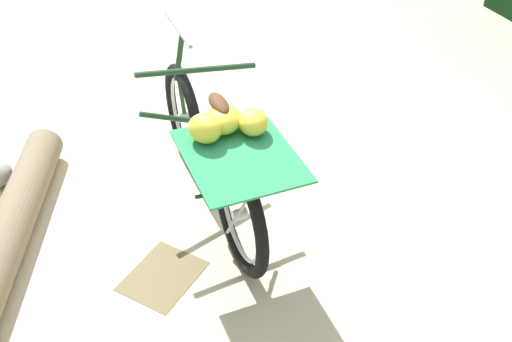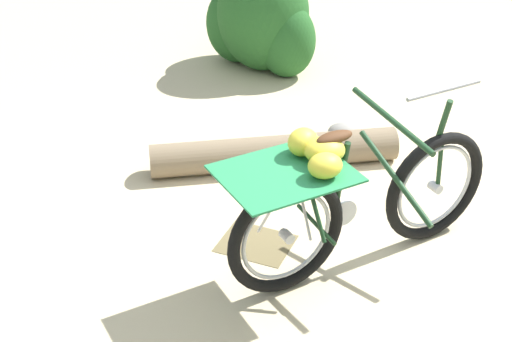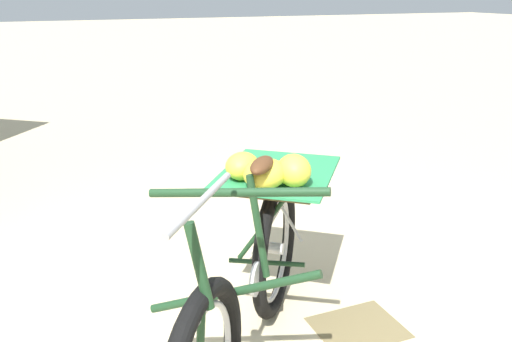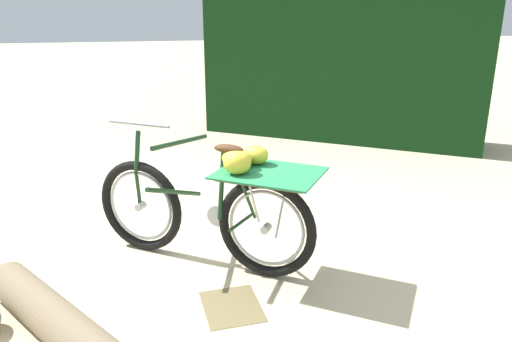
% 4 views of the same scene
% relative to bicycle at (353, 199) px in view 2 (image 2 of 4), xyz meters
% --- Properties ---
extents(ground_plane, '(60.00, 60.00, 0.00)m').
position_rel_bicycle_xyz_m(ground_plane, '(0.26, 0.11, -0.47)').
color(ground_plane, beige).
extents(bicycle, '(1.34, 1.58, 1.03)m').
position_rel_bicycle_xyz_m(bicycle, '(0.00, 0.00, 0.00)').
color(bicycle, black).
rests_on(bicycle, ground_plane).
extents(fallen_log, '(1.65, 1.15, 0.24)m').
position_rel_bicycle_xyz_m(fallen_log, '(-0.83, 0.90, -0.35)').
color(fallen_log, '#7F6B51').
rests_on(fallen_log, ground_plane).
extents(shrub_cluster, '(1.12, 0.76, 1.06)m').
position_rel_bicycle_xyz_m(shrub_cluster, '(-1.63, 2.55, -0.00)').
color(shrub_cluster, '#235623').
rests_on(shrub_cluster, ground_plane).
extents(path_stone, '(0.25, 0.21, 0.16)m').
position_rel_bicycle_xyz_m(path_stone, '(-0.48, 1.45, -0.39)').
color(path_stone, gray).
rests_on(path_stone, ground_plane).
extents(leaf_litter_patch, '(0.44, 0.36, 0.01)m').
position_rel_bicycle_xyz_m(leaf_litter_patch, '(-0.59, -0.02, -0.47)').
color(leaf_litter_patch, olive).
rests_on(leaf_litter_patch, ground_plane).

